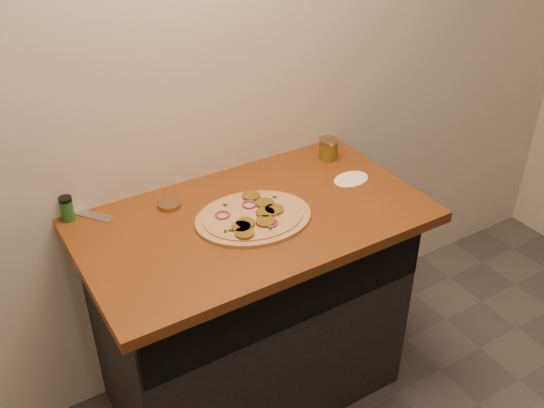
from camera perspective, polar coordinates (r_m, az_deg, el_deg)
cabinet at (r=2.40m, az=-1.97°, el=-10.02°), size 1.10×0.60×0.86m
countertop at (r=2.10m, az=-1.80°, el=-1.45°), size 1.20×0.70×0.04m
pizza at (r=2.06m, az=-1.72°, el=-1.23°), size 0.45×0.45×0.03m
chefs_knife at (r=2.23m, az=-18.51°, el=-0.42°), size 0.20×0.26×0.02m
mason_jar_lid at (r=2.16m, az=-9.62°, el=-0.06°), size 0.11×0.11×0.02m
salsa_jar at (r=2.43m, az=5.34°, el=5.19°), size 0.08×0.08×0.09m
spice_shaker at (r=2.15m, az=-18.73°, el=-0.41°), size 0.04×0.04×0.09m
flour_spill at (r=2.32m, az=7.45°, el=2.35°), size 0.17×0.17×0.00m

